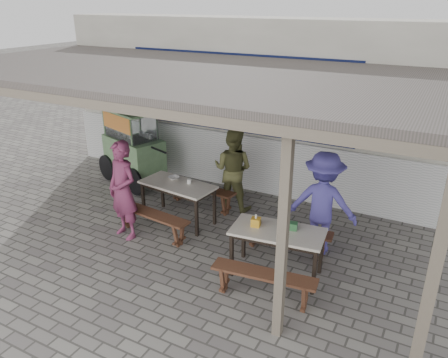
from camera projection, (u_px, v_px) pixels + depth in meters
ground at (164, 251)px, 7.17m from camera, size 60.00×60.00×0.00m
back_wall at (256, 105)px, 9.43m from camera, size 9.00×1.28×3.50m
warung_roof at (189, 76)px, 6.86m from camera, size 9.00×4.21×2.81m
table_left at (178, 188)px, 7.91m from camera, size 1.44×0.80×0.75m
bench_left_street at (152, 219)px, 7.51m from camera, size 1.50×0.44×0.45m
bench_left_wall at (201, 191)px, 8.57m from camera, size 1.50×0.44×0.45m
table_right at (278, 235)px, 6.32m from camera, size 1.40×0.82×0.75m
bench_right_street at (264, 280)px, 5.88m from camera, size 1.46×0.45×0.45m
bench_right_wall at (287, 234)px, 7.02m from camera, size 1.46×0.45×0.45m
vendor_cart at (132, 144)px, 9.54m from camera, size 2.11×1.25×1.64m
patron_street_side at (123, 190)px, 7.33m from camera, size 0.71×0.55×1.72m
patron_wall_side at (233, 169)px, 8.37m from camera, size 0.82×0.66×1.62m
patron_right_table at (323, 203)px, 6.89m from camera, size 1.17×0.77×1.70m
tissue_box at (256, 222)px, 6.39m from camera, size 0.15×0.15×0.13m
donation_box at (291, 226)px, 6.30m from camera, size 0.18×0.14×0.11m
condiment_jar at (189, 181)px, 7.87m from camera, size 0.08×0.08×0.09m
condiment_bowl at (174, 178)px, 8.08m from camera, size 0.25×0.25×0.05m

